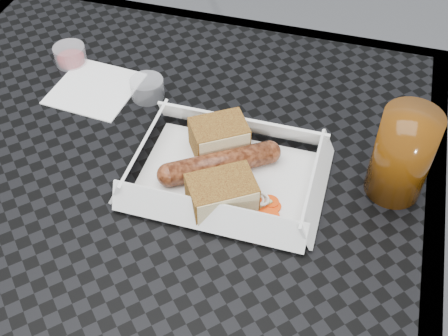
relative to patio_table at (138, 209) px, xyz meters
The scene contains 10 objects.
patio_table is the anchor object (origin of this frame).
food_tray 0.15m from the patio_table, 12.21° to the left, with size 0.22×0.15×0.00m, color white.
bratwurst 0.15m from the patio_table, 16.01° to the left, with size 0.14×0.11×0.03m.
bread_near 0.16m from the patio_table, 35.78° to the left, with size 0.07×0.05×0.05m, color brown.
bread_far 0.17m from the patio_table, ahead, with size 0.08×0.05×0.04m, color brown.
veg_garnish 0.20m from the patio_table, ahead, with size 0.03×0.03×0.00m.
napkin 0.21m from the patio_table, 129.39° to the left, with size 0.12×0.12×0.00m, color white.
condiment_cup_sauce 0.29m from the patio_table, 133.07° to the left, with size 0.05×0.05×0.03m, color maroon.
condiment_cup_empty 0.18m from the patio_table, 103.34° to the left, with size 0.05×0.05×0.03m, color silver.
drink_glass 0.37m from the patio_table, 11.54° to the left, with size 0.07×0.07×0.12m, color #4D2606.
Camera 1 is at (0.26, -0.44, 1.29)m, focal length 45.00 mm.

